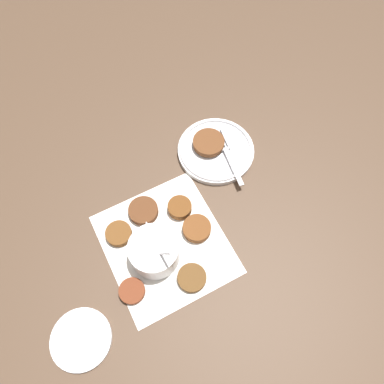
{
  "coord_description": "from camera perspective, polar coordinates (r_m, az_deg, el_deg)",
  "views": [
    {
      "loc": [
        -0.25,
        -0.01,
        0.82
      ],
      "look_at": [
        0.12,
        -0.12,
        0.02
      ],
      "focal_mm": 35.0,
      "sensor_mm": 36.0,
      "label": 1
    }
  ],
  "objects": [
    {
      "name": "fritter_3",
      "position": [
        0.89,
        -7.56,
        -2.89
      ],
      "size": [
        0.07,
        0.07,
        0.02
      ],
      "color": "#56311C",
      "rests_on": "napkin"
    },
    {
      "name": "fritter_2",
      "position": [
        0.88,
        -11.1,
        -6.24
      ],
      "size": [
        0.06,
        0.06,
        0.02
      ],
      "color": "brown",
      "rests_on": "napkin"
    },
    {
      "name": "fritter_5",
      "position": [
        0.88,
        -1.88,
        -2.4
      ],
      "size": [
        0.06,
        0.06,
        0.02
      ],
      "color": "brown",
      "rests_on": "napkin"
    },
    {
      "name": "fork",
      "position": [
        0.95,
        5.19,
        6.36
      ],
      "size": [
        0.17,
        0.03,
        0.0
      ],
      "color": "silver",
      "rests_on": "serving_plate"
    },
    {
      "name": "ground_plane",
      "position": [
        0.86,
        -5.54,
        -9.75
      ],
      "size": [
        4.0,
        4.0,
        0.0
      ],
      "primitive_type": "plane",
      "color": "#4C3828"
    },
    {
      "name": "fritter_on_plate",
      "position": [
        0.95,
        2.54,
        7.52
      ],
      "size": [
        0.08,
        0.08,
        0.01
      ],
      "color": "brown",
      "rests_on": "serving_plate"
    },
    {
      "name": "fritter_1",
      "position": [
        0.84,
        -9.13,
        -14.66
      ],
      "size": [
        0.06,
        0.06,
        0.01
      ],
      "color": "brown",
      "rests_on": "napkin"
    },
    {
      "name": "extra_saucer",
      "position": [
        0.85,
        -16.53,
        -20.73
      ],
      "size": [
        0.13,
        0.13,
        0.01
      ],
      "color": "silver",
      "rests_on": "ground_plane"
    },
    {
      "name": "fritter_0",
      "position": [
        0.86,
        0.73,
        -5.59
      ],
      "size": [
        0.07,
        0.07,
        0.02
      ],
      "color": "brown",
      "rests_on": "napkin"
    },
    {
      "name": "fritter_4",
      "position": [
        0.83,
        -0.02,
        -12.94
      ],
      "size": [
        0.06,
        0.06,
        0.01
      ],
      "color": "brown",
      "rests_on": "napkin"
    },
    {
      "name": "sauce_bowl",
      "position": [
        0.83,
        -5.98,
        -9.1
      ],
      "size": [
        0.12,
        0.11,
        0.13
      ],
      "color": "silver",
      "rests_on": "napkin"
    },
    {
      "name": "serving_plate",
      "position": [
        0.96,
        3.65,
        6.38
      ],
      "size": [
        0.19,
        0.19,
        0.02
      ],
      "color": "silver",
      "rests_on": "ground_plane"
    },
    {
      "name": "napkin",
      "position": [
        0.86,
        -4.08,
        -7.92
      ],
      "size": [
        0.33,
        0.31,
        0.0
      ],
      "color": "silver",
      "rests_on": "ground_plane"
    }
  ]
}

